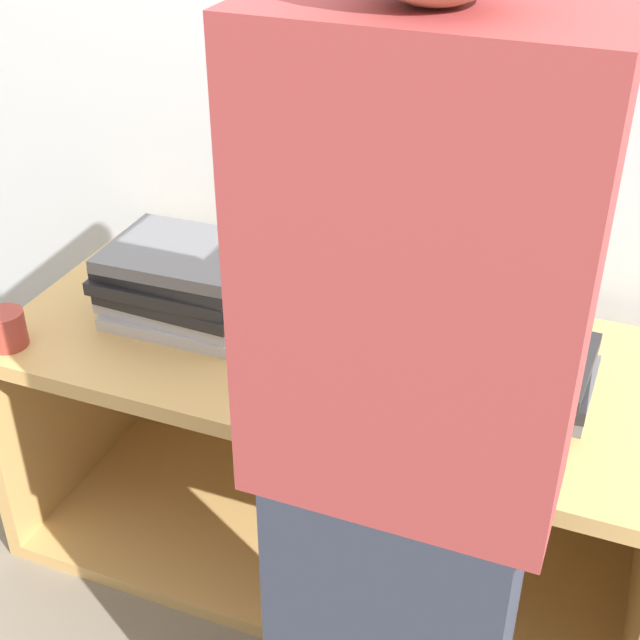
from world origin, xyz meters
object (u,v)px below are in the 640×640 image
(laptop_open, at_px, (346,314))
(laptop_stack_left, at_px, (185,282))
(mug, at_px, (6,329))
(laptop_stack_right, at_px, (506,365))
(person, at_px, (405,462))

(laptop_open, height_order, laptop_stack_left, laptop_open)
(laptop_stack_left, xyz_separation_m, mug, (-0.29, -0.24, -0.04))
(laptop_stack_left, bearing_deg, laptop_open, 8.49)
(laptop_stack_right, relative_size, person, 0.21)
(laptop_open, height_order, mug, laptop_open)
(laptop_open, relative_size, mug, 3.95)
(laptop_open, relative_size, laptop_stack_right, 0.95)
(laptop_open, distance_m, laptop_stack_right, 0.35)
(laptop_stack_left, distance_m, person, 0.86)
(laptop_open, xyz_separation_m, mug, (-0.63, -0.29, -0.01))
(laptop_open, relative_size, laptop_stack_left, 0.94)
(laptop_open, distance_m, person, 0.69)
(laptop_open, height_order, person, person)
(person, height_order, mug, person)
(laptop_stack_left, height_order, mug, laptop_stack_left)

